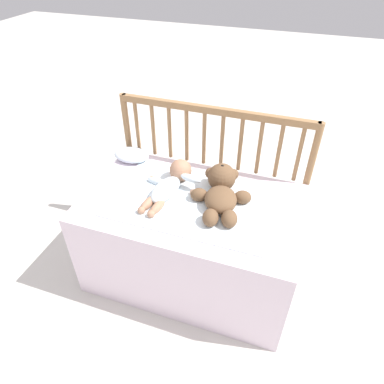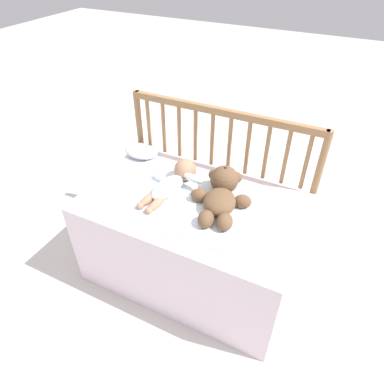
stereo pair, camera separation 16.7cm
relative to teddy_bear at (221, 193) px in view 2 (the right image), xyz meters
The scene contains 7 objects.
ground_plane 0.61m from the teddy_bear, 154.86° to the right, with size 12.00×12.00×0.00m, color silver.
crib_mattress 0.36m from the teddy_bear, 154.86° to the right, with size 1.10×0.67×0.54m.
crib_rail 0.32m from the teddy_bear, 114.05° to the left, with size 1.10×0.04×0.89m.
blanket 0.15m from the teddy_bear, 157.97° to the right, with size 0.80×0.52×0.01m.
teddy_bear is the anchor object (origin of this frame).
baby 0.27m from the teddy_bear, behind, with size 0.30×0.41×0.12m.
small_pillow 0.62m from the teddy_bear, 161.98° to the left, with size 0.21×0.15×0.06m.
Camera 2 is at (0.58, -1.17, 1.64)m, focal length 32.00 mm.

